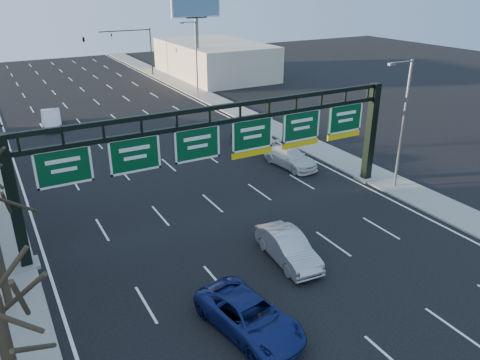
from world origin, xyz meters
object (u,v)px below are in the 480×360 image
sign_gantry (228,146)px  car_silver_sedan (288,248)px  car_blue_suv (249,316)px  car_white_wagon (290,157)px

sign_gantry → car_silver_sedan: size_ratio=5.22×
sign_gantry → car_silver_sedan: (0.30, -6.13, -3.85)m
car_blue_suv → car_silver_sedan: (4.50, 3.67, 0.04)m
sign_gantry → car_silver_sedan: bearing=-87.2°
car_white_wagon → sign_gantry: bearing=-154.9°
car_blue_suv → car_silver_sedan: 5.81m
sign_gantry → car_silver_sedan: 7.25m
sign_gantry → car_blue_suv: bearing=-113.2°
sign_gantry → car_white_wagon: sign_gantry is taller
sign_gantry → car_blue_suv: 11.35m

